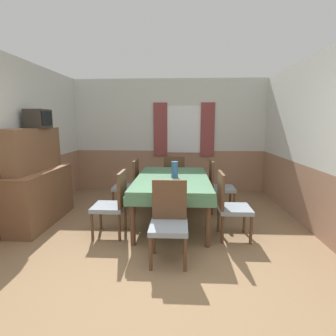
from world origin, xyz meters
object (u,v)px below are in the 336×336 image
at_px(chair_left_near, 114,202).
at_px(chair_right_near, 230,204).
at_px(chair_right_far, 218,184).
at_px(chair_head_near, 169,219).
at_px(chair_head_window, 174,177).
at_px(tv, 38,119).
at_px(chair_left_far, 129,183).
at_px(dining_table, 172,183).
at_px(vase, 175,169).
at_px(sideboard, 39,184).

relative_size(chair_left_near, chair_right_near, 1.00).
height_order(chair_left_near, chair_right_far, same).
distance_m(chair_head_near, chair_left_near, 1.03).
bearing_deg(chair_head_window, chair_right_far, -37.39).
bearing_deg(tv, chair_head_window, 29.25).
distance_m(chair_head_near, chair_left_far, 1.95).
xyz_separation_m(dining_table, chair_left_near, (-0.82, -0.57, -0.15)).
distance_m(dining_table, tv, 2.37).
relative_size(chair_left_far, vase, 3.70).
height_order(dining_table, chair_left_far, chair_left_far).
relative_size(chair_head_near, chair_left_near, 1.00).
height_order(chair_right_near, tv, tv).
bearing_deg(chair_right_far, chair_left_near, -55.06).
relative_size(chair_left_near, tv, 2.47).
height_order(chair_right_far, vase, vase).
xyz_separation_m(chair_right_near, tv, (-2.95, 0.57, 1.18)).
distance_m(tv, vase, 2.31).
distance_m(chair_right_near, vase, 1.04).
relative_size(dining_table, tv, 5.07).
height_order(dining_table, chair_head_near, chair_head_near).
height_order(chair_head_near, chair_right_near, same).
xyz_separation_m(chair_right_near, sideboard, (-2.95, 0.43, 0.15)).
bearing_deg(sideboard, chair_head_window, 32.05).
relative_size(chair_head_near, chair_left_far, 1.00).
xyz_separation_m(chair_head_near, chair_head_window, (0.00, 2.39, 0.00)).
height_order(chair_head_near, sideboard, sideboard).
height_order(chair_left_far, sideboard, sideboard).
bearing_deg(chair_left_near, chair_right_near, -90.00).
bearing_deg(vase, sideboard, -176.31).
height_order(chair_head_window, chair_right_near, same).
relative_size(chair_right_far, vase, 3.70).
relative_size(chair_head_window, chair_right_far, 1.00).
bearing_deg(chair_right_far, chair_head_near, -24.83).
distance_m(chair_left_near, tv, 1.86).
height_order(chair_left_far, vase, vase).
bearing_deg(tv, chair_right_near, -10.97).
xyz_separation_m(chair_left_near, chair_right_far, (1.64, 1.14, 0.00)).
distance_m(chair_head_near, chair_right_near, 1.03).
distance_m(chair_left_far, chair_right_near, 2.00).
xyz_separation_m(chair_head_window, sideboard, (-2.13, -1.34, 0.15)).
bearing_deg(vase, dining_table, -178.97).
bearing_deg(vase, chair_right_far, 36.14).
distance_m(chair_head_window, chair_left_far, 1.03).
relative_size(chair_right_near, tv, 2.47).
xyz_separation_m(dining_table, chair_right_near, (0.82, -0.57, -0.15)).
height_order(chair_right_near, sideboard, sideboard).
distance_m(chair_left_near, chair_left_far, 1.14).
xyz_separation_m(chair_left_near, chair_left_far, (0.00, 1.14, 0.00)).
height_order(dining_table, tv, tv).
xyz_separation_m(chair_left_far, tv, (-1.32, -0.57, 1.18)).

